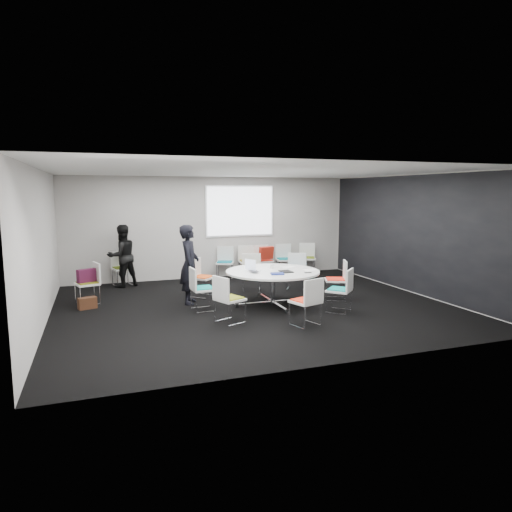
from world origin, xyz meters
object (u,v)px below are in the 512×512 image
object	(u,v)px
brown_bag	(87,303)
person_main	(189,264)
person_back	(122,256)
chair_ring_h	(340,299)
chair_back_e	(307,264)
chair_ring_e	(203,297)
conference_table	(273,281)
maroon_bag	(87,276)
chair_back_a	(225,269)
chair_ring_g	(306,311)
chair_back_b	(247,267)
laptop	(256,271)
chair_spare_left	(88,291)
chair_ring_a	(336,287)
chair_ring_d	(202,285)
chair_ring_f	(229,308)
chair_ring_c	(252,279)
chair_back_c	(263,267)
chair_back_d	(285,265)
cup	(272,266)
chair_person_back	(122,275)

from	to	relation	value
brown_bag	person_main	bearing A→B (deg)	-5.95
person_back	chair_ring_h	bearing A→B (deg)	111.96
chair_ring_h	chair_back_e	world-z (taller)	same
person_main	brown_bag	distance (m)	2.22
chair_ring_e	conference_table	bearing A→B (deg)	86.66
maroon_bag	chair_back_a	bearing A→B (deg)	27.33
chair_ring_e	chair_ring_h	bearing A→B (deg)	64.44
chair_ring_g	person_main	world-z (taller)	person_main
chair_back_b	laptop	bearing A→B (deg)	81.79
chair_ring_h	chair_back_b	distance (m)	4.24
chair_ring_g	brown_bag	xyz separation A→B (m)	(-3.71, 2.58, -0.16)
chair_back_b	chair_back_e	bearing A→B (deg)	-172.96
chair_back_a	chair_spare_left	world-z (taller)	same
chair_ring_a	maroon_bag	distance (m)	5.41
chair_ring_d	maroon_bag	distance (m)	2.50
chair_back_e	person_main	world-z (taller)	person_main
chair_ring_e	maroon_bag	size ratio (longest dim) A/B	2.20
chair_ring_f	person_back	distance (m)	4.36
chair_ring_a	chair_ring_c	size ratio (longest dim) A/B	1.00
chair_back_c	chair_ring_e	bearing A→B (deg)	49.37
chair_back_c	maroon_bag	bearing A→B (deg)	18.70
chair_ring_f	chair_spare_left	xyz separation A→B (m)	(-2.45, 2.38, 0.00)
chair_back_d	chair_ring_h	bearing A→B (deg)	91.71
person_back	conference_table	bearing A→B (deg)	111.88
person_back	chair_ring_a	bearing A→B (deg)	122.79
chair_back_b	laptop	world-z (taller)	chair_back_b
chair_ring_d	chair_ring_e	size ratio (longest dim) A/B	1.00
chair_ring_h	brown_bag	world-z (taller)	chair_ring_h
chair_ring_h	conference_table	bearing A→B (deg)	90.27
chair_ring_g	person_back	size ratio (longest dim) A/B	0.56
chair_ring_d	chair_ring_f	bearing A→B (deg)	45.10
chair_back_d	chair_back_e	bearing A→B (deg)	-170.36
chair_ring_h	person_back	world-z (taller)	person_back
person_back	chair_back_c	bearing A→B (deg)	160.09
conference_table	chair_back_a	world-z (taller)	chair_back_a
chair_ring_d	brown_bag	xyz separation A→B (m)	(-2.48, -0.29, -0.16)
chair_ring_a	cup	xyz separation A→B (m)	(-1.39, 0.35, 0.50)
chair_ring_g	chair_ring_c	bearing A→B (deg)	70.83
person_main	chair_ring_e	bearing A→B (deg)	-152.45
chair_back_c	chair_back_e	xyz separation A→B (m)	(1.39, 0.03, 0.00)
chair_back_b	chair_ring_h	bearing A→B (deg)	104.44
chair_ring_c	chair_back_c	world-z (taller)	same
chair_back_e	person_main	distance (m)	4.74
person_back	chair_back_e	bearing A→B (deg)	159.70
chair_ring_a	chair_ring_g	world-z (taller)	same
chair_back_c	chair_ring_g	bearing A→B (deg)	76.16
chair_ring_a	maroon_bag	world-z (taller)	chair_ring_a
chair_ring_g	chair_person_back	world-z (taller)	same
chair_ring_c	brown_bag	world-z (taller)	chair_ring_c
chair_back_e	chair_ring_e	bearing A→B (deg)	61.86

